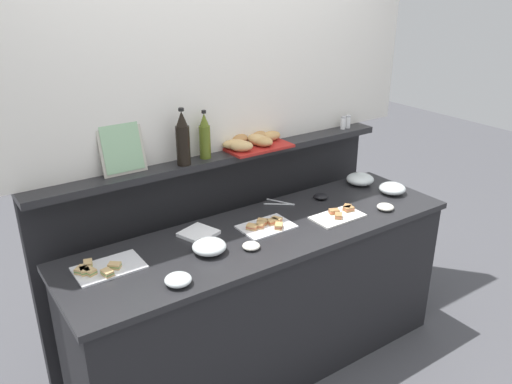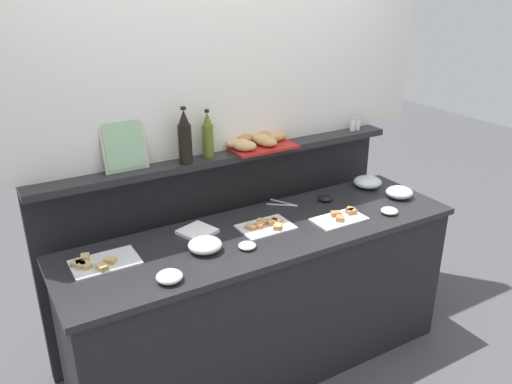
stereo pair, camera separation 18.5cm
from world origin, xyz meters
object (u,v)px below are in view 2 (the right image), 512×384
object	(u,v)px
glass_bowl_large	(368,182)
sandwich_platter_front	(266,226)
glass_bowl_medium	(169,277)
glass_bowl_small	(399,193)
pepper_shaker	(358,124)
condiment_bowl_dark	(325,198)
condiment_bowl_cream	(247,246)
sandwich_platter_side	(100,263)
sandwich_platter_rear	(341,217)
glass_bowl_extra	(205,245)
napkin_stack	(197,231)
bread_basket	(259,142)
olive_oil_bottle	(208,136)
salt_shaker	(353,124)
wine_bottle_dark	(185,138)
serving_tongs	(283,204)
condiment_bowl_teal	(389,211)
framed_picture	(124,145)

from	to	relation	value
glass_bowl_large	sandwich_platter_front	bearing A→B (deg)	-169.16
glass_bowl_medium	glass_bowl_small	size ratio (longest dim) A/B	0.73
glass_bowl_medium	pepper_shaker	world-z (taller)	pepper_shaker
glass_bowl_large	condiment_bowl_dark	bearing A→B (deg)	-174.42
sandwich_platter_front	pepper_shaker	world-z (taller)	pepper_shaker
condiment_bowl_cream	pepper_shaker	world-z (taller)	pepper_shaker
sandwich_platter_side	glass_bowl_large	world-z (taller)	glass_bowl_large
sandwich_platter_rear	pepper_shaker	distance (m)	0.83
glass_bowl_medium	glass_bowl_extra	size ratio (longest dim) A/B	0.72
sandwich_platter_rear	pepper_shaker	size ratio (longest dim) A/B	3.48
napkin_stack	bread_basket	distance (m)	0.70
glass_bowl_large	glass_bowl_medium	xyz separation A→B (m)	(-1.54, -0.41, -0.01)
glass_bowl_large	napkin_stack	world-z (taller)	glass_bowl_large
olive_oil_bottle	sandwich_platter_front	bearing A→B (deg)	-70.05
napkin_stack	glass_bowl_extra	bearing A→B (deg)	-103.12
glass_bowl_large	condiment_bowl_cream	world-z (taller)	glass_bowl_large
sandwich_platter_side	pepper_shaker	world-z (taller)	pepper_shaker
sandwich_platter_side	glass_bowl_large	size ratio (longest dim) A/B	1.76
salt_shaker	pepper_shaker	bearing A→B (deg)	0.00
sandwich_platter_rear	napkin_stack	distance (m)	0.82
wine_bottle_dark	glass_bowl_extra	bearing A→B (deg)	-103.08
sandwich_platter_front	serving_tongs	distance (m)	0.33
glass_bowl_medium	salt_shaker	distance (m)	1.73
sandwich_platter_front	condiment_bowl_teal	distance (m)	0.74
bread_basket	framed_picture	distance (m)	0.81
sandwich_platter_front	glass_bowl_small	world-z (taller)	glass_bowl_small
sandwich_platter_side	olive_oil_bottle	size ratio (longest dim) A/B	1.15
sandwich_platter_side	napkin_stack	xyz separation A→B (m)	(0.54, 0.06, -0.00)
sandwich_platter_rear	glass_bowl_extra	size ratio (longest dim) A/B	1.76
sandwich_platter_front	sandwich_platter_rear	bearing A→B (deg)	-16.06
glass_bowl_extra	salt_shaker	xyz separation A→B (m)	(1.31, 0.46, 0.33)
wine_bottle_dark	bread_basket	distance (m)	0.50
salt_shaker	olive_oil_bottle	bearing A→B (deg)	179.89
sandwich_platter_rear	condiment_bowl_teal	distance (m)	0.30
napkin_stack	wine_bottle_dark	world-z (taller)	wine_bottle_dark
serving_tongs	wine_bottle_dark	size ratio (longest dim) A/B	0.53
napkin_stack	glass_bowl_medium	bearing A→B (deg)	-129.48
sandwich_platter_rear	condiment_bowl_teal	xyz separation A→B (m)	(0.29, -0.09, 0.01)
glass_bowl_medium	framed_picture	bearing A→B (deg)	86.52
olive_oil_bottle	sandwich_platter_side	bearing A→B (deg)	-156.00
sandwich_platter_side	condiment_bowl_dark	xyz separation A→B (m)	(1.40, 0.06, 0.00)
glass_bowl_small	salt_shaker	bearing A→B (deg)	92.52
glass_bowl_large	glass_bowl_small	bearing A→B (deg)	-76.02
framed_picture	glass_bowl_small	bearing A→B (deg)	-17.71
pepper_shaker	napkin_stack	bearing A→B (deg)	-168.53
sandwich_platter_side	serving_tongs	size ratio (longest dim) A/B	1.89
napkin_stack	framed_picture	distance (m)	0.60
wine_bottle_dark	pepper_shaker	bearing A→B (deg)	1.32
condiment_bowl_teal	serving_tongs	distance (m)	0.62
serving_tongs	napkin_stack	world-z (taller)	napkin_stack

